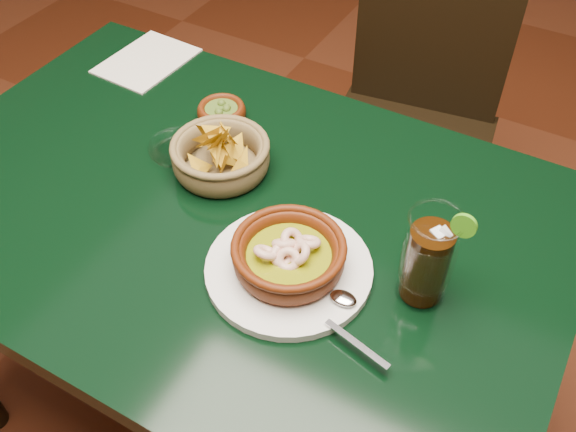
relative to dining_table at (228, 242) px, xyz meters
The scene contains 9 objects.
ground 0.65m from the dining_table, ahead, with size 7.00×7.00×0.00m, color #471C0C.
dining_table is the anchor object (origin of this frame).
dining_chair 0.73m from the dining_table, 81.29° to the left, with size 0.48×0.48×0.92m.
shrimp_plate 0.23m from the dining_table, 23.93° to the right, with size 0.35×0.27×0.08m.
chip_basket 0.16m from the dining_table, 126.36° to the left, with size 0.21×0.21×0.13m.
guacamole_ramekin 0.27m from the dining_table, 124.53° to the left, with size 0.12×0.12×0.04m.
cola_drink 0.41m from the dining_table, ahead, with size 0.17×0.17×0.19m.
glass_ashtray 0.21m from the dining_table, 155.45° to the left, with size 0.11×0.11×0.03m.
paper_menu 0.52m from the dining_table, 143.75° to the left, with size 0.17×0.22×0.00m.
Camera 1 is at (0.49, -0.65, 1.55)m, focal length 40.00 mm.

